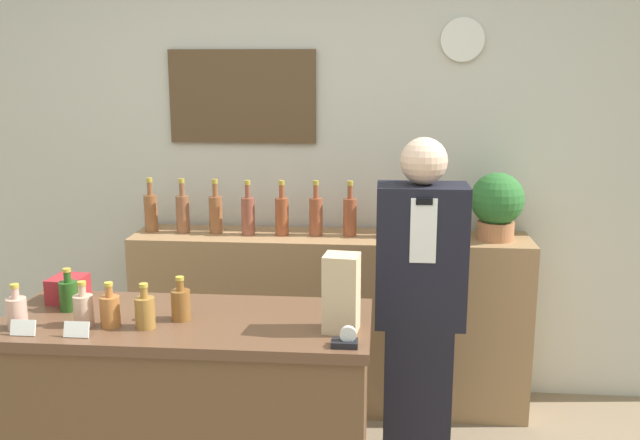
% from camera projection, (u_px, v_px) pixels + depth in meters
% --- Properties ---
extents(back_wall, '(5.20, 0.09, 2.70)m').
position_uv_depth(back_wall, '(303.00, 159.00, 4.02)').
color(back_wall, beige).
rests_on(back_wall, ground_plane).
extents(back_shelf, '(2.14, 0.39, 0.97)m').
position_uv_depth(back_shelf, '(330.00, 321.00, 3.94)').
color(back_shelf, '#9E754C').
rests_on(back_shelf, ground_plane).
extents(display_counter, '(1.39, 0.58, 0.95)m').
position_uv_depth(display_counter, '(190.00, 433.00, 2.77)').
color(display_counter, brown).
rests_on(display_counter, ground_plane).
extents(shopkeeper, '(0.40, 0.25, 1.57)m').
position_uv_depth(shopkeeper, '(419.00, 312.00, 3.21)').
color(shopkeeper, black).
rests_on(shopkeeper, ground_plane).
extents(potted_plant, '(0.28, 0.28, 0.36)m').
position_uv_depth(potted_plant, '(497.00, 204.00, 3.71)').
color(potted_plant, '#B27047').
rests_on(potted_plant, back_shelf).
extents(paper_bag, '(0.13, 0.12, 0.28)m').
position_uv_depth(paper_bag, '(341.00, 293.00, 2.52)').
color(paper_bag, tan).
rests_on(paper_bag, display_counter).
extents(tape_dispenser, '(0.09, 0.06, 0.07)m').
position_uv_depth(tape_dispenser, '(346.00, 340.00, 2.40)').
color(tape_dispenser, black).
rests_on(tape_dispenser, display_counter).
extents(price_card_left, '(0.09, 0.02, 0.06)m').
position_uv_depth(price_card_left, '(23.00, 328.00, 2.50)').
color(price_card_left, white).
rests_on(price_card_left, display_counter).
extents(price_card_right, '(0.09, 0.02, 0.06)m').
position_uv_depth(price_card_right, '(76.00, 329.00, 2.48)').
color(price_card_right, white).
rests_on(price_card_right, display_counter).
extents(gift_box, '(0.14, 0.16, 0.10)m').
position_uv_depth(gift_box, '(68.00, 289.00, 2.86)').
color(gift_box, maroon).
rests_on(gift_box, display_counter).
extents(counter_bottle_0, '(0.07, 0.07, 0.17)m').
position_uv_depth(counter_bottle_0, '(17.00, 312.00, 2.55)').
color(counter_bottle_0, tan).
rests_on(counter_bottle_0, display_counter).
extents(counter_bottle_1, '(0.07, 0.07, 0.17)m').
position_uv_depth(counter_bottle_1, '(69.00, 295.00, 2.75)').
color(counter_bottle_1, '#244E19').
rests_on(counter_bottle_1, display_counter).
extents(counter_bottle_2, '(0.07, 0.07, 0.17)m').
position_uv_depth(counter_bottle_2, '(83.00, 309.00, 2.58)').
color(counter_bottle_2, tan).
rests_on(counter_bottle_2, display_counter).
extents(counter_bottle_3, '(0.07, 0.07, 0.17)m').
position_uv_depth(counter_bottle_3, '(110.00, 310.00, 2.57)').
color(counter_bottle_3, '#A6622F').
rests_on(counter_bottle_3, display_counter).
extents(counter_bottle_4, '(0.07, 0.07, 0.17)m').
position_uv_depth(counter_bottle_4, '(145.00, 311.00, 2.56)').
color(counter_bottle_4, olive).
rests_on(counter_bottle_4, display_counter).
extents(counter_bottle_5, '(0.07, 0.07, 0.17)m').
position_uv_depth(counter_bottle_5, '(181.00, 304.00, 2.64)').
color(counter_bottle_5, brown).
rests_on(counter_bottle_5, display_counter).
extents(shelf_bottle_0, '(0.07, 0.07, 0.30)m').
position_uv_depth(shelf_bottle_0, '(151.00, 211.00, 3.91)').
color(shelf_bottle_0, brown).
rests_on(shelf_bottle_0, back_shelf).
extents(shelf_bottle_1, '(0.07, 0.07, 0.30)m').
position_uv_depth(shelf_bottle_1, '(183.00, 212.00, 3.89)').
color(shelf_bottle_1, brown).
rests_on(shelf_bottle_1, back_shelf).
extents(shelf_bottle_2, '(0.07, 0.07, 0.30)m').
position_uv_depth(shelf_bottle_2, '(216.00, 213.00, 3.87)').
color(shelf_bottle_2, brown).
rests_on(shelf_bottle_2, back_shelf).
extents(shelf_bottle_3, '(0.07, 0.07, 0.30)m').
position_uv_depth(shelf_bottle_3, '(248.00, 214.00, 3.83)').
color(shelf_bottle_3, brown).
rests_on(shelf_bottle_3, back_shelf).
extents(shelf_bottle_4, '(0.07, 0.07, 0.30)m').
position_uv_depth(shelf_bottle_4, '(282.00, 215.00, 3.83)').
color(shelf_bottle_4, brown).
rests_on(shelf_bottle_4, back_shelf).
extents(shelf_bottle_5, '(0.07, 0.07, 0.30)m').
position_uv_depth(shelf_bottle_5, '(316.00, 215.00, 3.82)').
color(shelf_bottle_5, brown).
rests_on(shelf_bottle_5, back_shelf).
extents(shelf_bottle_6, '(0.07, 0.07, 0.30)m').
position_uv_depth(shelf_bottle_6, '(350.00, 215.00, 3.81)').
color(shelf_bottle_6, brown).
rests_on(shelf_bottle_6, back_shelf).
extents(shelf_bottle_7, '(0.07, 0.07, 0.30)m').
position_uv_depth(shelf_bottle_7, '(384.00, 216.00, 3.79)').
color(shelf_bottle_7, brown).
rests_on(shelf_bottle_7, back_shelf).
extents(shelf_bottle_8, '(0.07, 0.07, 0.30)m').
position_uv_depth(shelf_bottle_8, '(419.00, 217.00, 3.76)').
color(shelf_bottle_8, brown).
rests_on(shelf_bottle_8, back_shelf).
extents(shelf_bottle_9, '(0.07, 0.07, 0.30)m').
position_uv_depth(shelf_bottle_9, '(454.00, 218.00, 3.75)').
color(shelf_bottle_9, brown).
rests_on(shelf_bottle_9, back_shelf).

